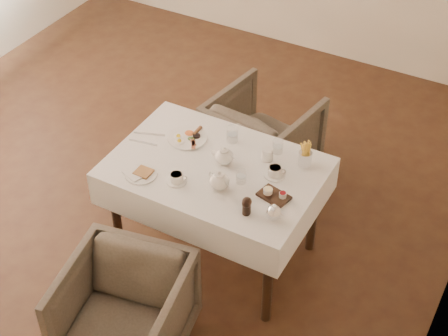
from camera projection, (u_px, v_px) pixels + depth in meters
table at (215, 181)px, 4.24m from camera, size 1.28×0.88×0.75m
armchair_near at (125, 312)px, 3.87m from camera, size 0.78×0.80×0.63m
armchair_far at (263, 136)px, 5.11m from camera, size 0.80×0.81×0.65m
breakfast_plate at (188, 137)px, 4.37m from camera, size 0.25×0.25×0.03m
side_plate at (140, 174)px, 4.10m from camera, size 0.21×0.20×0.02m
teapot_centre at (224, 155)px, 4.15m from camera, size 0.16×0.13×0.12m
teapot_front at (219, 180)px, 3.97m from camera, size 0.19×0.17×0.13m
creamer at (267, 154)px, 4.19m from camera, size 0.09×0.09×0.08m
teacup_near at (177, 178)px, 4.04m from camera, size 0.12×0.12×0.06m
teacup_far at (275, 172)px, 4.08m from camera, size 0.13×0.13×0.06m
glass_left at (232, 134)px, 4.33m from camera, size 0.09×0.09×0.10m
glass_mid at (241, 176)px, 4.03m from camera, size 0.07×0.07×0.09m
glass_right at (278, 146)px, 4.24m from camera, size 0.09×0.09×0.09m
condiment_board at (274, 195)px, 3.95m from camera, size 0.20×0.16×0.05m
pepper_mill_left at (247, 205)px, 3.82m from camera, size 0.07×0.07×0.11m
pepper_mill_right at (246, 207)px, 3.82m from camera, size 0.06×0.06×0.11m
silver_pot at (274, 212)px, 3.78m from camera, size 0.11×0.09×0.12m
fries_cup at (305, 155)px, 4.13m from camera, size 0.08×0.08×0.17m
cutlery_fork at (149, 134)px, 4.41m from camera, size 0.20×0.08×0.00m
cutlery_knife at (143, 142)px, 4.34m from camera, size 0.19×0.05×0.00m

